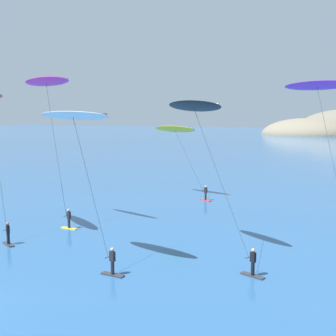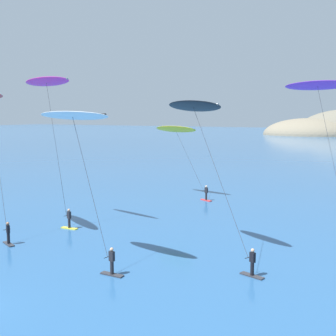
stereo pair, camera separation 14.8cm
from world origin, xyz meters
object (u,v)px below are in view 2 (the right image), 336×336
Objects in this scene: kitesurfer_white at (75,125)px; kitesurfer_magenta at (48,93)px; kitesurfer_black at (197,116)px; kitesurfer_purple at (320,96)px; kitesurfer_yellow at (177,133)px.

kitesurfer_white is 0.77× the size of kitesurfer_magenta.
kitesurfer_black is 11.97m from kitesurfer_purple.
kitesurfer_black is at bearing -3.75° from kitesurfer_magenta.
kitesurfer_white is (-5.55, -5.83, -0.56)m from kitesurfer_black.
kitesurfer_magenta is (-14.30, 0.94, 1.91)m from kitesurfer_black.
kitesurfer_magenta is at bearing 142.27° from kitesurfer_white.
kitesurfer_purple reaches higher than kitesurfer_yellow.
kitesurfer_purple is (16.78, -7.47, 3.67)m from kitesurfer_yellow.
kitesurfer_yellow is at bearing 102.08° from kitesurfer_white.
kitesurfer_black is 8.07m from kitesurfer_white.
kitesurfer_magenta reaches higher than kitesurfer_white.
kitesurfer_magenta is (-8.75, 6.77, 2.47)m from kitesurfer_white.
kitesurfer_purple is at bearing 53.55° from kitesurfer_white.
kitesurfer_yellow is 0.68× the size of kitesurfer_purple.
kitesurfer_purple is 19.93m from kitesurfer_white.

